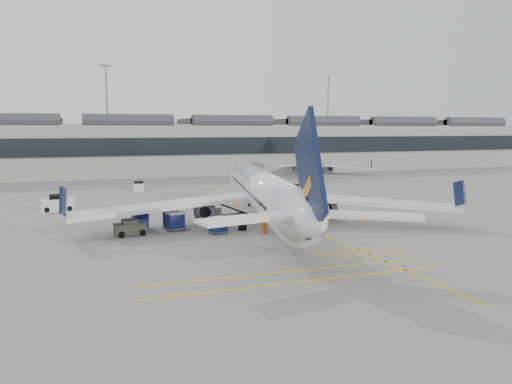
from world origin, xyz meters
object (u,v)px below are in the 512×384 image
object	(u,v)px
belt_loader	(225,215)
ramp_agent_a	(274,218)
baggage_cart_a	(218,225)
airliner_main	(266,193)
pushback_tug	(130,228)
ramp_agent_b	(263,224)

from	to	relation	value
belt_loader	ramp_agent_a	distance (m)	6.51
belt_loader	baggage_cart_a	size ratio (longest dim) A/B	2.42
airliner_main	baggage_cart_a	xyz separation A→B (m)	(-5.78, -2.15, -2.54)
belt_loader	pushback_tug	distance (m)	11.87
ramp_agent_a	airliner_main	bearing A→B (deg)	119.44
ramp_agent_a	ramp_agent_b	world-z (taller)	ramp_agent_b
pushback_tug	baggage_cart_a	bearing A→B (deg)	-23.13
airliner_main	ramp_agent_a	bearing A→B (deg)	-27.82
ramp_agent_a	pushback_tug	world-z (taller)	ramp_agent_a
ramp_agent_a	pushback_tug	xyz separation A→B (m)	(-14.61, 0.38, -0.21)
baggage_cart_a	ramp_agent_a	world-z (taller)	ramp_agent_a
ramp_agent_a	ramp_agent_b	bearing A→B (deg)	-148.17
airliner_main	ramp_agent_b	xyz separation A→B (m)	(-1.71, -3.74, -2.44)
ramp_agent_a	ramp_agent_b	size ratio (longest dim) A/B	0.92
airliner_main	baggage_cart_a	bearing A→B (deg)	-148.55
airliner_main	ramp_agent_b	distance (m)	4.78
ramp_agent_b	pushback_tug	size ratio (longest dim) A/B	0.65
airliner_main	ramp_agent_b	world-z (taller)	airliner_main
belt_loader	pushback_tug	xyz separation A→B (m)	(-10.81, -4.90, 0.14)
ramp_agent_b	ramp_agent_a	bearing A→B (deg)	-169.65
belt_loader	ramp_agent_b	size ratio (longest dim) A/B	2.38
baggage_cart_a	ramp_agent_b	bearing A→B (deg)	-41.53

